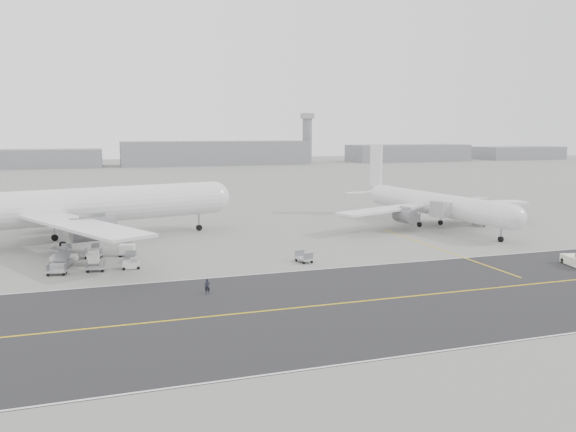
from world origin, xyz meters
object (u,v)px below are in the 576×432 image
object	(u,v)px
airliner_b	(431,203)
jet_bridge	(462,208)
airliner_a	(59,208)
ground_crew_a	(207,286)
control_tower	(307,137)

from	to	relation	value
airliner_b	jet_bridge	xyz separation A→B (m)	(3.68, -5.48, -0.40)
airliner_a	ground_crew_a	bearing A→B (deg)	-167.35
airliner_b	jet_bridge	bearing A→B (deg)	-63.87
airliner_a	jet_bridge	size ratio (longest dim) A/B	3.87
ground_crew_a	airliner_b	bearing A→B (deg)	50.39
jet_bridge	airliner_b	bearing A→B (deg)	105.08
airliner_a	airliner_b	bearing A→B (deg)	-106.42
control_tower	airliner_b	size ratio (longest dim) A/B	0.66
airliner_a	airliner_b	size ratio (longest dim) A/B	1.35
control_tower	airliner_b	world-z (taller)	control_tower
airliner_b	ground_crew_a	xyz separation A→B (m)	(-52.93, -35.13, -3.81)
airliner_a	jet_bridge	distance (m)	76.27
airliner_b	ground_crew_a	distance (m)	63.64
airliner_a	jet_bridge	bearing A→B (deg)	-110.42
control_tower	ground_crew_a	distance (m)	296.62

